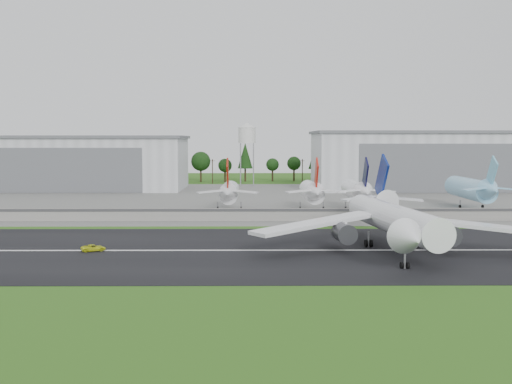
{
  "coord_description": "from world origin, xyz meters",
  "views": [
    {
      "loc": [
        -3.13,
        -112.96,
        21.53
      ],
      "look_at": [
        -1.95,
        40.0,
        9.0
      ],
      "focal_mm": 45.0,
      "sensor_mm": 36.0,
      "label": 1
    }
  ],
  "objects_px": {
    "main_airliner": "(394,226)",
    "ground_vehicle": "(93,248)",
    "parked_jet_red_b": "(312,192)",
    "parked_jet_skyblue": "(473,189)",
    "parked_jet_navy": "(358,191)",
    "parked_jet_red_a": "(229,192)"
  },
  "relations": [
    {
      "from": "main_airliner",
      "to": "parked_jet_navy",
      "type": "xyz_separation_m",
      "value": [
        4.32,
        67.0,
        1.32
      ]
    },
    {
      "from": "main_airliner",
      "to": "parked_jet_skyblue",
      "type": "xyz_separation_m",
      "value": [
        40.42,
        72.05,
        1.61
      ]
    },
    {
      "from": "main_airliner",
      "to": "ground_vehicle",
      "type": "xyz_separation_m",
      "value": [
        -57.92,
        -0.32,
        -4.15
      ]
    },
    {
      "from": "parked_jet_red_a",
      "to": "parked_jet_navy",
      "type": "height_order",
      "value": "parked_jet_navy"
    },
    {
      "from": "ground_vehicle",
      "to": "parked_jet_red_b",
      "type": "xyz_separation_m",
      "value": [
        48.59,
        67.3,
        5.37
      ]
    },
    {
      "from": "main_airliner",
      "to": "parked_jet_skyblue",
      "type": "bearing_deg",
      "value": -125.7
    },
    {
      "from": "main_airliner",
      "to": "parked_jet_red_b",
      "type": "height_order",
      "value": "main_airliner"
    },
    {
      "from": "main_airliner",
      "to": "parked_jet_red_a",
      "type": "height_order",
      "value": "main_airliner"
    },
    {
      "from": "main_airliner",
      "to": "parked_jet_navy",
      "type": "relative_size",
      "value": 1.89
    },
    {
      "from": "main_airliner",
      "to": "parked_jet_red_a",
      "type": "bearing_deg",
      "value": -69.46
    },
    {
      "from": "ground_vehicle",
      "to": "parked_jet_red_b",
      "type": "relative_size",
      "value": 0.15
    },
    {
      "from": "parked_jet_red_b",
      "to": "parked_jet_navy",
      "type": "xyz_separation_m",
      "value": [
        13.65,
        0.02,
        0.1
      ]
    },
    {
      "from": "parked_jet_navy",
      "to": "parked_jet_red_b",
      "type": "bearing_deg",
      "value": -179.93
    },
    {
      "from": "ground_vehicle",
      "to": "parked_jet_red_a",
      "type": "bearing_deg",
      "value": -43.53
    },
    {
      "from": "parked_jet_red_a",
      "to": "parked_jet_red_b",
      "type": "relative_size",
      "value": 1.0
    },
    {
      "from": "main_airliner",
      "to": "parked_jet_skyblue",
      "type": "relative_size",
      "value": 1.59
    },
    {
      "from": "parked_jet_red_b",
      "to": "parked_jet_navy",
      "type": "bearing_deg",
      "value": 0.07
    },
    {
      "from": "main_airliner",
      "to": "parked_jet_navy",
      "type": "distance_m",
      "value": 67.15
    },
    {
      "from": "parked_jet_red_a",
      "to": "parked_jet_navy",
      "type": "xyz_separation_m",
      "value": [
        38.37,
        0.03,
        0.2
      ]
    },
    {
      "from": "parked_jet_red_a",
      "to": "parked_jet_skyblue",
      "type": "relative_size",
      "value": 0.84
    },
    {
      "from": "main_airliner",
      "to": "parked_jet_red_b",
      "type": "relative_size",
      "value": 1.89
    },
    {
      "from": "parked_jet_navy",
      "to": "parked_jet_skyblue",
      "type": "relative_size",
      "value": 0.84
    }
  ]
}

